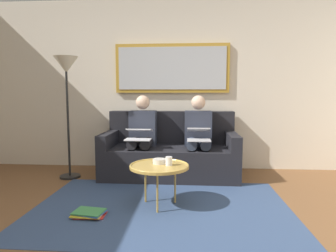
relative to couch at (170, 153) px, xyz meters
The scene contains 13 objects.
wall_rear 1.10m from the couch, 90.00° to the right, with size 6.00×0.12×2.60m, color beige.
area_rug 1.30m from the couch, 90.00° to the left, with size 2.60×1.80×0.01m, color #33476B.
couch is the anchor object (origin of this frame).
framed_mirror 1.30m from the couch, 90.00° to the right, with size 1.74×0.05×0.74m.
coffee_table 1.22m from the couch, 88.61° to the left, with size 0.61×0.61×0.44m.
cup 1.23m from the couch, 93.27° to the left, with size 0.07×0.07×0.09m, color silver.
bowl 1.15m from the couch, 88.19° to the left, with size 0.14×0.14×0.05m, color beige.
person_left 0.50m from the couch, behind, with size 0.38×0.58×1.14m.
laptop_silver 0.59m from the couch, 142.55° to the left, with size 0.30×0.38×0.16m.
person_right 0.50m from the couch, ahead, with size 0.38×0.58×1.14m.
laptop_white 0.60m from the couch, 38.51° to the left, with size 0.34×0.34×0.14m.
magazine_stack 1.70m from the couch, 66.45° to the left, with size 0.32×0.26×0.05m.
standing_lamp 1.76m from the couch, 10.92° to the left, with size 0.32×0.32×1.66m.
Camera 1 is at (-0.28, 2.04, 1.15)m, focal length 31.42 mm.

